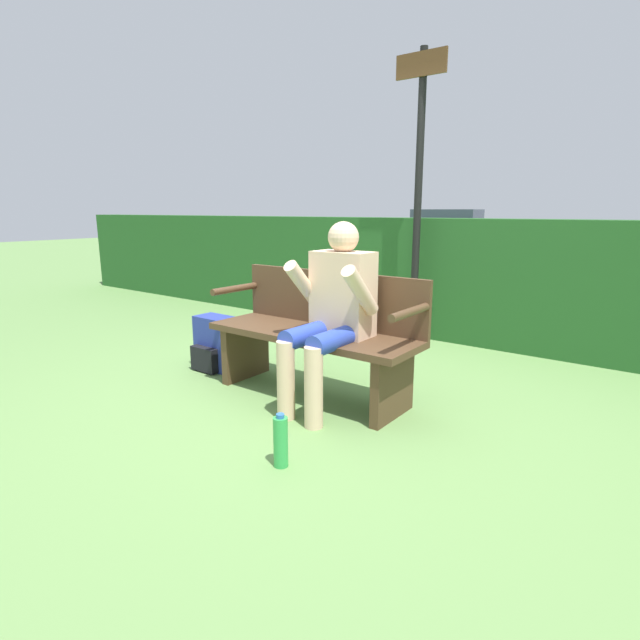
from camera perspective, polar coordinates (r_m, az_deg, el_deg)
The scene contains 8 objects.
ground_plane at distance 3.49m, azimuth -0.98°, elevation -8.58°, with size 40.00×40.00×0.00m, color #668E4C.
hedge_back at distance 5.11m, azimuth 13.58°, elevation 4.63°, with size 12.00×0.36×1.18m.
park_bench at distance 3.41m, azimuth -0.40°, elevation -1.49°, with size 1.50×0.49×0.84m.
person_seated at distance 3.14m, azimuth 1.48°, elevation 1.45°, with size 0.52×0.61×1.19m.
backpack at distance 4.09m, azimuth -11.90°, elevation -2.73°, with size 0.33×0.26×0.43m.
water_bottle at distance 2.55m, azimuth -4.52°, elevation -13.67°, with size 0.07×0.07×0.28m.
signpost at distance 4.82m, azimuth 11.17°, elevation 15.16°, with size 0.48×0.09×2.64m.
parked_car at distance 16.04m, azimuth 14.30°, elevation 9.81°, with size 4.09×2.42×1.27m.
Camera 1 is at (2.01, -2.56, 1.26)m, focal length 28.00 mm.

